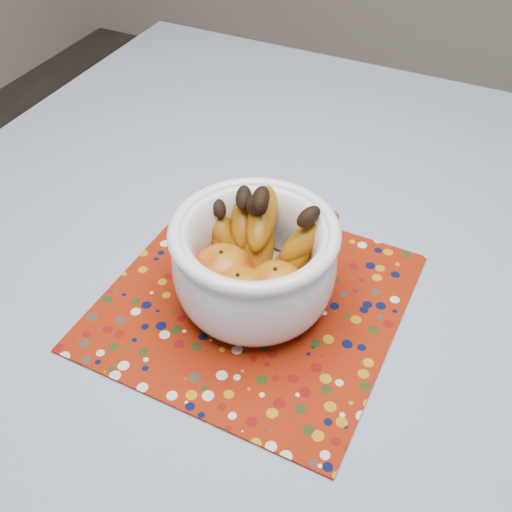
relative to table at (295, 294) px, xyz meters
The scene contains 4 objects.
table is the anchor object (origin of this frame).
tablecloth 0.08m from the table, ahead, with size 1.32×1.32×0.01m, color #6385A6.
placemat 0.15m from the table, 99.31° to the right, with size 0.39×0.39×0.00m, color maroon.
fruit_bowl 0.19m from the table, 102.21° to the right, with size 0.26×0.23×0.17m.
Camera 1 is at (0.23, -0.62, 1.38)m, focal length 42.00 mm.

